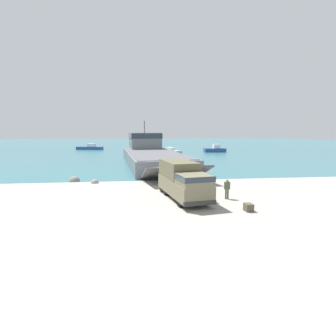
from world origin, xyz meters
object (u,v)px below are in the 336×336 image
(military_truck, at_px, (183,180))
(landing_craft, at_px, (150,152))
(cargo_crate, at_px, (249,207))
(moored_boat_a, at_px, (169,151))
(moored_boat_b, at_px, (90,148))
(soldier_on_ramp, at_px, (227,188))
(moored_boat_c, at_px, (215,149))

(military_truck, bearing_deg, landing_craft, 173.21)
(landing_craft, bearing_deg, cargo_crate, -85.45)
(landing_craft, distance_m, military_truck, 26.27)
(moored_boat_a, distance_m, moored_boat_b, 27.01)
(military_truck, distance_m, soldier_on_ramp, 3.66)
(soldier_on_ramp, xyz_separation_m, cargo_crate, (0.38, -3.39, -0.68))
(landing_craft, bearing_deg, moored_boat_b, 109.38)
(moored_boat_a, height_order, moored_boat_b, moored_boat_b)
(moored_boat_a, distance_m, cargo_crate, 51.33)
(soldier_on_ramp, height_order, moored_boat_b, moored_boat_b)
(landing_craft, relative_size, cargo_crate, 53.33)
(moored_boat_a, relative_size, cargo_crate, 12.99)
(landing_craft, height_order, military_truck, landing_craft)
(moored_boat_b, height_order, cargo_crate, moored_boat_b)
(soldier_on_ramp, bearing_deg, moored_boat_c, 158.04)
(landing_craft, relative_size, military_truck, 4.62)
(landing_craft, distance_m, moored_boat_c, 28.69)
(soldier_on_ramp, bearing_deg, landing_craft, -175.67)
(soldier_on_ramp, bearing_deg, military_truck, -105.99)
(landing_craft, distance_m, cargo_crate, 30.74)
(moored_boat_b, bearing_deg, cargo_crate, -147.26)
(soldier_on_ramp, xyz_separation_m, moored_boat_a, (0.96, 47.94, -0.46))
(moored_boat_a, height_order, cargo_crate, moored_boat_a)
(moored_boat_a, relative_size, moored_boat_b, 1.00)
(military_truck, height_order, cargo_crate, military_truck)
(soldier_on_ramp, xyz_separation_m, moored_boat_b, (-21.72, 62.61, -0.33))
(moored_boat_a, distance_m, moored_boat_c, 12.67)
(moored_boat_a, relative_size, moored_boat_c, 1.43)
(cargo_crate, bearing_deg, moored_boat_b, 108.51)
(soldier_on_ramp, height_order, cargo_crate, soldier_on_ramp)
(soldier_on_ramp, relative_size, moored_boat_a, 0.20)
(landing_craft, xyz_separation_m, soldier_on_ramp, (5.04, -26.83, -0.90))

